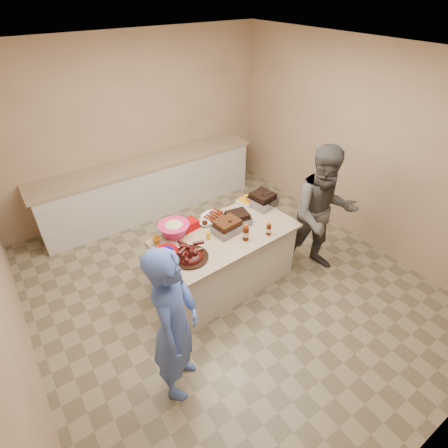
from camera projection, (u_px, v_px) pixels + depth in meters
room at (226, 285)px, 4.52m from camera, size 4.50×5.00×2.70m
back_counter at (150, 186)px, 5.73m from camera, size 3.60×0.64×0.90m
island at (226, 281)px, 4.58m from camera, size 1.73×0.98×0.80m
rib_platter at (190, 258)px, 3.75m from camera, size 0.43×0.43×0.16m
pulled_pork_tray at (227, 231)px, 4.14m from camera, size 0.36×0.29×0.10m
brisket_tray at (237, 223)px, 4.28m from camera, size 0.34×0.30×0.09m
roasting_pan at (262, 205)px, 4.61m from camera, size 0.36×0.36×0.13m
coleslaw_bowl at (175, 235)px, 4.09m from camera, size 0.39×0.39×0.25m
sausage_plate at (214, 218)px, 4.37m from camera, size 0.42×0.42×0.05m
mac_cheese_dish at (248, 203)px, 4.66m from camera, size 0.30×0.23×0.07m
bbq_bottle_a at (246, 240)px, 4.01m from camera, size 0.08×0.08×0.21m
bbq_bottle_b at (268, 234)px, 4.09m from camera, size 0.06×0.06×0.17m
mustard_bottle at (208, 239)px, 4.02m from camera, size 0.05×0.05×0.12m
sauce_bowl at (205, 225)px, 4.24m from camera, size 0.14×0.05×0.14m
plate_stack_large at (166, 253)px, 3.81m from camera, size 0.28×0.28×0.03m
plate_stack_small at (172, 259)px, 3.74m from camera, size 0.18×0.18×0.02m
plastic_cup at (157, 244)px, 3.94m from camera, size 0.10×0.09×0.09m
basket_stack at (189, 228)px, 4.19m from camera, size 0.23×0.18×0.11m
guest_blue at (182, 380)px, 3.46m from camera, size 1.63×1.57×0.40m
guest_gray at (312, 266)px, 4.82m from camera, size 1.59×1.94×0.66m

